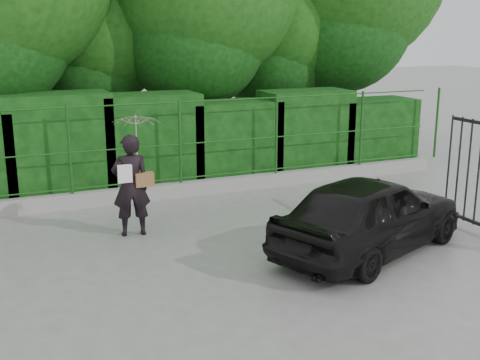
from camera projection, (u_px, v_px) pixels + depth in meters
name	position (u px, v px, depth m)	size (l,w,h in m)	color
ground	(247.00, 274.00, 8.97)	(80.00, 80.00, 0.00)	gray
kerb	(163.00, 191.00, 12.95)	(14.00, 0.25, 0.30)	#9E9E99
fence	(172.00, 143.00, 12.78)	(14.13, 0.06, 1.80)	#194C16
hedge	(148.00, 145.00, 13.62)	(14.20, 1.20, 2.24)	black
woman	(134.00, 161.00, 10.41)	(0.91, 0.84, 2.13)	black
car	(370.00, 214.00, 9.70)	(1.54, 3.83, 1.31)	black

